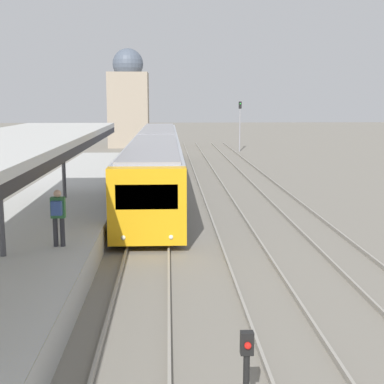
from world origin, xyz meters
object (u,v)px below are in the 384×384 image
(signal_mast_far, at_px, (240,120))
(signal_post_near, at_px, (246,371))
(train_near, at_px, (157,156))
(person_on_platform, at_px, (58,213))

(signal_mast_far, bearing_deg, signal_post_near, -97.47)
(train_near, xyz_separation_m, signal_mast_far, (7.94, 20.21, 1.46))
(train_near, bearing_deg, signal_mast_far, 68.56)
(person_on_platform, distance_m, signal_post_near, 8.84)
(signal_post_near, xyz_separation_m, signal_mast_far, (6.04, 46.10, 2.08))
(signal_post_near, relative_size, signal_mast_far, 0.34)
(signal_post_near, height_order, signal_mast_far, signal_mast_far)
(signal_mast_far, bearing_deg, train_near, -111.44)
(train_near, bearing_deg, signal_post_near, -85.81)
(person_on_platform, distance_m, train_near, 18.40)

